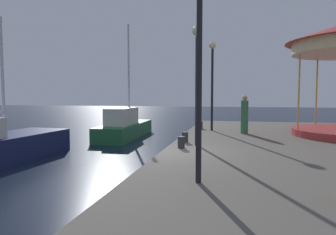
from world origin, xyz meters
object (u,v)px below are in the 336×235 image
lamp_post_near_edge (199,32)px  lamp_post_far_end (212,71)px  lamp_post_mid_promenade (197,64)px  person_far_corner (245,116)px  bollard_south (181,142)px  bollard_north (200,125)px  bollard_center (185,137)px  sailboat_green (124,126)px

lamp_post_near_edge → lamp_post_far_end: bearing=92.3°
lamp_post_mid_promenade → person_far_corner: lamp_post_mid_promenade is taller
lamp_post_mid_promenade → bollard_south: bearing=-121.2°
bollard_south → bollard_north: 6.31m
bollard_south → bollard_center: same height
lamp_post_far_end → bollard_north: 3.02m
lamp_post_mid_promenade → lamp_post_far_end: 4.81m
sailboat_green → lamp_post_mid_promenade: size_ratio=1.65×
lamp_post_near_edge → lamp_post_mid_promenade: (-0.60, 4.81, -0.17)m
lamp_post_mid_promenade → bollard_north: 6.22m
bollard_north → person_far_corner: (2.24, -1.68, 0.64)m
bollard_south → lamp_post_near_edge: bearing=-75.7°
bollard_north → person_far_corner: size_ratio=0.22×
lamp_post_far_end → bollard_north: (-0.66, 0.78, -2.84)m
bollard_south → sailboat_green: bearing=122.2°
bollard_center → lamp_post_mid_promenade: bearing=-49.5°
lamp_post_far_end → bollard_south: size_ratio=11.17×
lamp_post_far_end → bollard_south: (-0.65, -5.53, -2.84)m
bollard_center → sailboat_green: bearing=126.9°
sailboat_green → bollard_center: size_ratio=17.56×
lamp_post_far_end → bollard_center: size_ratio=11.17×
lamp_post_far_end → person_far_corner: 2.86m
sailboat_green → lamp_post_mid_promenade: sailboat_green is taller
sailboat_green → lamp_post_far_end: bearing=-20.9°
lamp_post_far_end → lamp_post_mid_promenade: bearing=-92.5°
bollard_south → bollard_north: size_ratio=1.00×
sailboat_green → lamp_post_far_end: 6.62m
lamp_post_mid_promenade → bollard_south: (-0.44, -0.72, -2.71)m
lamp_post_mid_promenade → bollard_north: size_ratio=10.61×
bollard_south → bollard_center: size_ratio=1.00×
person_far_corner → sailboat_green: bearing=157.0°
lamp_post_far_end → bollard_south: 6.25m
bollard_center → bollard_north: same height
lamp_post_near_edge → bollard_north: size_ratio=11.35×
lamp_post_far_end → lamp_post_near_edge: bearing=-87.7°
lamp_post_near_edge → lamp_post_far_end: size_ratio=1.02×
lamp_post_mid_promenade → bollard_south: lamp_post_mid_promenade is taller
sailboat_green → lamp_post_near_edge: size_ratio=1.55×
sailboat_green → lamp_post_mid_promenade: bearing=-52.8°
sailboat_green → bollard_south: (4.79, -7.61, 0.31)m
lamp_post_near_edge → person_far_corner: 9.07m
sailboat_green → bollard_south: 9.00m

